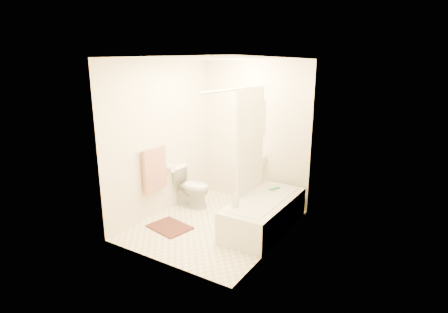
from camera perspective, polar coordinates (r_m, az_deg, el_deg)
The scene contains 17 objects.
floor at distance 5.32m, azimuth -1.45°, elevation -11.06°, with size 2.40×2.40×0.00m, color beige.
ceiling at distance 4.80m, azimuth -1.64°, elevation 15.74°, with size 2.40×2.40×0.00m, color white.
wall_back at distance 5.94m, azimuth 4.86°, elevation 3.83°, with size 2.00×0.02×2.40m, color beige.
wall_left at distance 5.53m, azimuth -10.24°, elevation 2.83°, with size 0.02×2.40×2.40m, color beige.
wall_right at distance 4.47m, azimuth 9.24°, elevation 0.09°, with size 0.02×2.40×2.40m, color beige.
mirror at distance 5.87m, azimuth 4.83°, elevation 6.67°, with size 0.40×0.03×0.55m, color white.
curtain_rod at distance 4.74m, azimuth 2.16°, elevation 10.90°, with size 0.03×0.03×1.70m, color silver.
shower_curtain at distance 5.19m, azimuth 4.28°, elevation 2.50°, with size 0.04×0.80×1.55m, color silver.
towel_bar at distance 5.34m, azimuth -11.66°, elevation 1.26°, with size 0.02×0.02×0.60m, color silver.
towel at distance 5.40m, azimuth -11.25°, elevation -2.08°, with size 0.06×0.45×0.66m, color #CC7266.
toilet_paper at distance 5.69m, azimuth -8.68°, elevation -1.96°, with size 0.12×0.12×0.11m, color white.
toilet at distance 5.90m, azimuth -5.43°, elevation -4.98°, with size 0.38×0.68×0.67m, color white.
sink at distance 5.99m, azimuth 4.33°, elevation -3.35°, with size 0.47×0.38×0.93m, color silver, non-canonical shape.
bathtub at distance 5.18m, azimuth 6.58°, elevation -9.25°, with size 0.68×1.56×0.44m, color silver, non-canonical shape.
bath_mat at distance 5.29m, azimuth -8.86°, elevation -11.31°, with size 0.60×0.45×0.02m, color #47271D.
soap_bottle at distance 4.77m, azimuth 1.87°, elevation -7.20°, with size 0.08×0.09×0.19m, color white.
scrub_brush at distance 5.48m, azimuth 8.25°, elevation -5.23°, with size 0.05×0.18×0.04m, color #3C9A52.
Camera 1 is at (2.65, -4.00, 2.30)m, focal length 28.00 mm.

